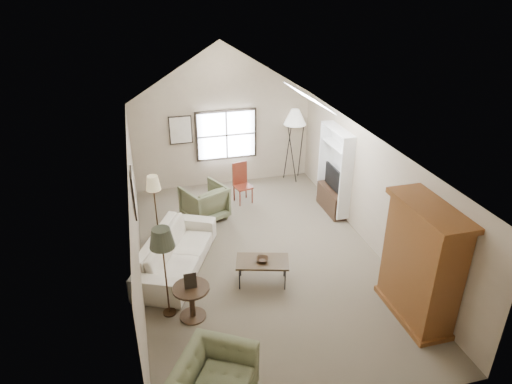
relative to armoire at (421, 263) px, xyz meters
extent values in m
cube|color=brown|center=(-2.18, 2.40, -1.10)|extent=(5.00, 8.00, 0.01)
cube|color=tan|center=(-2.18, 6.40, 0.15)|extent=(5.00, 0.01, 2.50)
cube|color=tan|center=(-2.18, -1.60, 0.15)|extent=(5.00, 0.01, 2.50)
cube|color=tan|center=(-4.68, 2.40, 0.15)|extent=(0.01, 8.00, 2.50)
cube|color=tan|center=(0.32, 2.40, 0.15)|extent=(0.01, 8.00, 2.50)
cube|color=black|center=(-2.08, 6.36, 0.35)|extent=(1.72, 0.08, 1.42)
cube|color=black|center=(-4.65, 2.70, 0.65)|extent=(0.68, 0.04, 0.88)
cube|color=black|center=(-3.33, 6.37, 0.60)|extent=(0.62, 0.04, 0.78)
cube|color=brown|center=(0.00, 0.00, 0.00)|extent=(0.60, 1.50, 2.20)
cube|color=white|center=(0.16, 4.00, 0.05)|extent=(0.32, 1.30, 2.10)
cube|color=#382316|center=(0.14, 4.00, -0.80)|extent=(0.34, 1.18, 0.60)
cube|color=black|center=(0.14, 4.00, -0.18)|extent=(0.05, 0.90, 0.55)
imported|color=beige|center=(-3.95, 2.54, -0.72)|extent=(2.02, 2.79, 0.76)
imported|color=#65704E|center=(-3.78, -0.90, -0.73)|extent=(1.46, 1.51, 0.75)
imported|color=#6C704E|center=(-3.05, 4.46, -0.66)|extent=(1.25, 1.27, 0.88)
cube|color=#392817|center=(-2.38, 1.57, -0.84)|extent=(1.14, 0.83, 0.52)
imported|color=#392617|center=(-2.38, 1.57, -0.55)|extent=(0.30, 0.30, 0.06)
cylinder|color=#342215|center=(-3.85, 0.94, -0.77)|extent=(0.87, 0.87, 0.65)
cube|color=maroon|center=(-1.93, 5.05, -0.56)|extent=(0.50, 0.50, 1.08)
camera|label=1|loc=(-4.39, -5.49, 4.56)|focal=32.00mm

